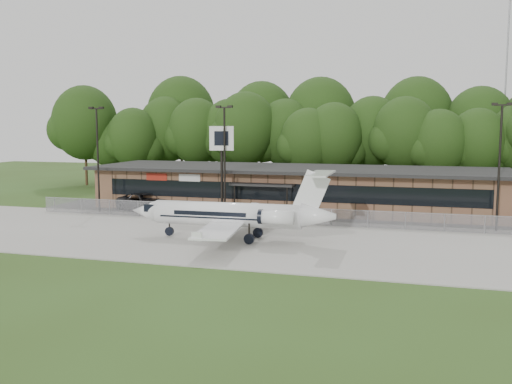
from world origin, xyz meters
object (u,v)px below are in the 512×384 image
(pole_sign, at_px, (222,148))
(terminal, at_px, (296,188))
(business_jet, at_px, (235,215))
(suv, at_px, (145,202))

(pole_sign, bearing_deg, terminal, 40.27)
(business_jet, bearing_deg, suv, 138.46)
(terminal, xyz_separation_m, business_jet, (-0.89, -16.76, -0.27))
(business_jet, relative_size, suv, 2.44)
(terminal, xyz_separation_m, suv, (-13.98, -5.72, -1.28))
(business_jet, height_order, pole_sign, pole_sign)
(suv, height_order, pole_sign, pole_sign)
(suv, xyz_separation_m, pole_sign, (8.60, -1.43, 5.52))
(business_jet, bearing_deg, pole_sign, 113.63)
(suv, distance_m, pole_sign, 10.32)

